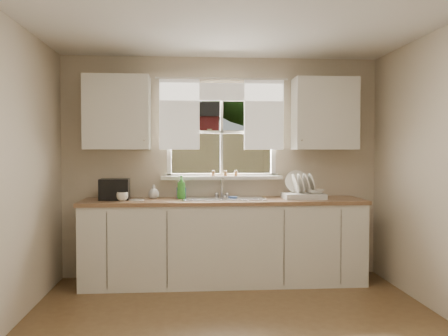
{
  "coord_description": "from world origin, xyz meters",
  "views": [
    {
      "loc": [
        -0.39,
        -3.41,
        1.43
      ],
      "look_at": [
        0.0,
        1.65,
        1.25
      ],
      "focal_mm": 38.0,
      "sensor_mm": 36.0,
      "label": 1
    }
  ],
  "objects": [
    {
      "name": "sink",
      "position": [
        0.0,
        1.71,
        0.84
      ],
      "size": [
        0.88,
        0.52,
        0.4
      ],
      "color": "#B7B7BC",
      "rests_on": "countertop"
    },
    {
      "name": "black_appliance",
      "position": [
        -1.17,
        1.73,
        1.02
      ],
      "size": [
        0.32,
        0.28,
        0.23
      ],
      "primitive_type": "cube",
      "rotation": [
        0.0,
        0.0,
        0.03
      ],
      "color": "black",
      "rests_on": "countertop"
    },
    {
      "name": "window",
      "position": [
        0.0,
        2.0,
        1.49
      ],
      "size": [
        1.38,
        0.16,
        1.06
      ],
      "color": "white",
      "rests_on": "room_walls"
    },
    {
      "name": "ceiling",
      "position": [
        0.0,
        0.0,
        2.5
      ],
      "size": [
        3.6,
        4.0,
        0.02
      ],
      "primitive_type": "cube",
      "color": "silver",
      "rests_on": "room_walls"
    },
    {
      "name": "curtains",
      "position": [
        0.0,
        1.95,
        1.93
      ],
      "size": [
        1.5,
        0.03,
        0.81
      ],
      "color": "white",
      "rests_on": "room_walls"
    },
    {
      "name": "base_cabinets",
      "position": [
        0.0,
        1.68,
        0.43
      ],
      "size": [
        3.0,
        0.62,
        0.87
      ],
      "primitive_type": "cube",
      "color": "white",
      "rests_on": "ground"
    },
    {
      "name": "room_walls",
      "position": [
        0.0,
        -0.07,
        1.24
      ],
      "size": [
        3.62,
        4.02,
        2.5
      ],
      "color": "beige",
      "rests_on": "ground"
    },
    {
      "name": "dish_rack",
      "position": [
        0.87,
        1.69,
        0.98
      ],
      "size": [
        0.44,
        0.34,
        0.31
      ],
      "color": "silver",
      "rests_on": "countertop"
    },
    {
      "name": "sill_jars",
      "position": [
        0.03,
        1.94,
        1.18
      ],
      "size": [
        0.3,
        0.04,
        0.06
      ],
      "color": "brown",
      "rests_on": "window"
    },
    {
      "name": "bowl",
      "position": [
        1.0,
        1.64,
        0.99
      ],
      "size": [
        0.19,
        0.19,
        0.05
      ],
      "primitive_type": "imported",
      "rotation": [
        0.0,
        0.0,
        -0.02
      ],
      "color": "white",
      "rests_on": "dish_rack"
    },
    {
      "name": "soap_bottle_a",
      "position": [
        -0.46,
        1.78,
        1.04
      ],
      "size": [
        0.12,
        0.12,
        0.25
      ],
      "primitive_type": "imported",
      "rotation": [
        0.0,
        0.0,
        0.28
      ],
      "color": "green",
      "rests_on": "countertop"
    },
    {
      "name": "upper_cabinet_right",
      "position": [
        1.15,
        1.82,
        1.85
      ],
      "size": [
        0.7,
        0.33,
        0.8
      ],
      "primitive_type": "cube",
      "color": "white",
      "rests_on": "room_walls"
    },
    {
      "name": "soap_bottle_c",
      "position": [
        -0.76,
        1.8,
        0.99
      ],
      "size": [
        0.15,
        0.15,
        0.15
      ],
      "primitive_type": "imported",
      "rotation": [
        0.0,
        0.0,
        0.31
      ],
      "color": "beige",
      "rests_on": "countertop"
    },
    {
      "name": "backyard",
      "position": [
        0.58,
        8.42,
        3.46
      ],
      "size": [
        20.0,
        10.0,
        6.13
      ],
      "color": "#335421",
      "rests_on": "ground"
    },
    {
      "name": "countertop",
      "position": [
        0.0,
        1.68,
        0.89
      ],
      "size": [
        3.04,
        0.65,
        0.04
      ],
      "primitive_type": "cube",
      "color": "#8C6646",
      "rests_on": "base_cabinets"
    },
    {
      "name": "soap_bottle_b",
      "position": [
        -0.46,
        1.82,
        1.0
      ],
      "size": [
        0.11,
        0.11,
        0.18
      ],
      "primitive_type": "imported",
      "rotation": [
        0.0,
        0.0,
        0.42
      ],
      "color": "blue",
      "rests_on": "countertop"
    },
    {
      "name": "cup",
      "position": [
        -1.07,
        1.58,
        0.96
      ],
      "size": [
        0.12,
        0.12,
        0.09
      ],
      "primitive_type": "imported",
      "rotation": [
        0.0,
        0.0,
        -0.01
      ],
      "color": "silver",
      "rests_on": "countertop"
    },
    {
      "name": "wall_outlet",
      "position": [
        0.88,
        1.99,
        1.08
      ],
      "size": [
        0.08,
        0.01,
        0.12
      ],
      "primitive_type": "cube",
      "color": "beige",
      "rests_on": "room_walls"
    },
    {
      "name": "upper_cabinet_left",
      "position": [
        -1.15,
        1.82,
        1.85
      ],
      "size": [
        0.7,
        0.33,
        0.8
      ],
      "primitive_type": "cube",
      "color": "white",
      "rests_on": "room_walls"
    },
    {
      "name": "saucer",
      "position": [
        -0.93,
        1.62,
        0.92
      ],
      "size": [
        0.16,
        0.16,
        0.01
      ],
      "primitive_type": "cylinder",
      "color": "beige",
      "rests_on": "countertop"
    }
  ]
}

